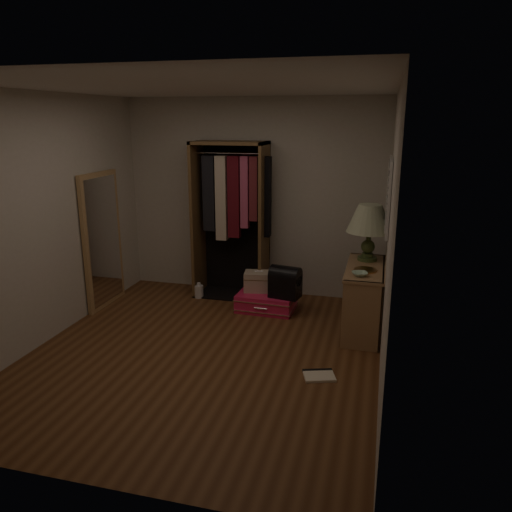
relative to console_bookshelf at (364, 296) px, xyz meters
name	(u,v)px	position (x,y,z in m)	size (l,w,h in m)	color
ground	(205,353)	(-1.53, -1.05, -0.39)	(4.00, 4.00, 0.00)	#583219
room_walls	(209,208)	(-1.46, -1.00, 1.11)	(3.52, 4.02, 2.60)	beige
console_bookshelf	(364,296)	(0.00, 0.00, 0.00)	(0.42, 1.12, 0.75)	#9C714B
open_wardrobe	(234,208)	(-1.75, 0.72, 0.81)	(1.01, 0.50, 2.05)	brown
floor_mirror	(103,240)	(-3.24, -0.05, 0.46)	(0.06, 0.80, 1.70)	tan
pink_suitcase	(266,301)	(-1.20, 0.28, -0.28)	(0.73, 0.54, 0.22)	#DD1A4C
train_case	(259,281)	(-1.31, 0.35, -0.04)	(0.40, 0.31, 0.26)	tan
black_bag	(285,281)	(-0.95, 0.21, 0.03)	(0.40, 0.30, 0.39)	black
table_lamp	(370,220)	(0.01, 0.23, 0.84)	(0.68, 0.68, 0.65)	#3B4D25
brass_tray	(365,270)	(0.01, -0.20, 0.37)	(0.25, 0.25, 0.01)	#B68046
ceramic_bowl	(360,274)	(-0.04, -0.40, 0.38)	(0.16, 0.16, 0.04)	#B1D4B8
white_jug	(199,291)	(-2.17, 0.48, -0.30)	(0.14, 0.14, 0.21)	silver
floor_book	(319,375)	(-0.33, -1.23, -0.37)	(0.34, 0.30, 0.03)	#EDE3C7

